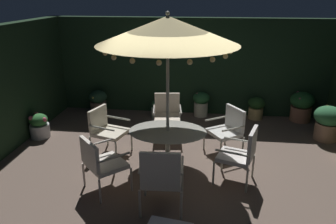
{
  "coord_description": "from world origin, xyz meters",
  "views": [
    {
      "loc": [
        0.41,
        -5.4,
        3.11
      ],
      "look_at": [
        -0.26,
        0.04,
        1.08
      ],
      "focal_mm": 34.62,
      "sensor_mm": 36.0,
      "label": 1
    }
  ],
  "objects": [
    {
      "name": "potted_plant_right_far",
      "position": [
        2.84,
        2.73,
        0.4
      ],
      "size": [
        0.59,
        0.59,
        0.75
      ],
      "color": "#9E674D",
      "rests_on": "ground_plane"
    },
    {
      "name": "potted_plant_right_near",
      "position": [
        -2.48,
        2.63,
        0.34
      ],
      "size": [
        0.48,
        0.48,
        0.63
      ],
      "color": "#7B6252",
      "rests_on": "ground_plane"
    },
    {
      "name": "ground_plane",
      "position": [
        0.0,
        0.0,
        -0.01
      ],
      "size": [
        7.66,
        6.51,
        0.02
      ],
      "primitive_type": "cube",
      "color": "brown"
    },
    {
      "name": "patio_chair_southeast",
      "position": [
        -0.44,
        1.36,
        0.57
      ],
      "size": [
        0.7,
        0.7,
        0.98
      ],
      "color": "#B2ADA5",
      "rests_on": "ground_plane"
    },
    {
      "name": "patio_chair_northeast",
      "position": [
        1.05,
        -0.42,
        0.58
      ],
      "size": [
        0.74,
        0.72,
        1.02
      ],
      "color": "#B7B6A4",
      "rests_on": "ground_plane"
    },
    {
      "name": "patio_chair_north",
      "position": [
        -0.18,
        -1.37,
        0.61
      ],
      "size": [
        0.66,
        0.62,
        1.06
      ],
      "color": "#BBB4A4",
      "rests_on": "ground_plane"
    },
    {
      "name": "potted_plant_left_far",
      "position": [
        0.29,
        2.76,
        0.36
      ],
      "size": [
        0.44,
        0.44,
        0.65
      ],
      "color": "beige",
      "rests_on": "ground_plane"
    },
    {
      "name": "potted_plant_left_near",
      "position": [
        3.11,
        1.61,
        0.43
      ],
      "size": [
        0.61,
        0.61,
        0.78
      ],
      "color": "#896953",
      "rests_on": "ground_plane"
    },
    {
      "name": "patio_umbrella",
      "position": [
        -0.26,
        0.0,
        2.52
      ],
      "size": [
        2.4,
        2.4,
        2.83
      ],
      "color": "#B8B6AB",
      "rests_on": "ground_plane"
    },
    {
      "name": "patio_chair_south",
      "position": [
        -1.56,
        0.41,
        0.55
      ],
      "size": [
        0.79,
        0.78,
        0.94
      ],
      "color": "#B3B7A6",
      "rests_on": "ground_plane"
    },
    {
      "name": "potted_plant_front_corner",
      "position": [
        1.72,
        2.74,
        0.31
      ],
      "size": [
        0.43,
        0.43,
        0.57
      ],
      "color": "tan",
      "rests_on": "ground_plane"
    },
    {
      "name": "patio_chair_southwest",
      "position": [
        -1.24,
        -0.94,
        0.55
      ],
      "size": [
        0.87,
        0.87,
        0.94
      ],
      "color": "#BBB0A5",
      "rests_on": "ground_plane"
    },
    {
      "name": "potted_plant_back_left",
      "position": [
        -3.3,
        0.95,
        0.28
      ],
      "size": [
        0.43,
        0.43,
        0.56
      ],
      "color": "silver",
      "rests_on": "ground_plane"
    },
    {
      "name": "patio_dining_table",
      "position": [
        -0.26,
        0.0,
        0.58
      ],
      "size": [
        1.44,
        1.1,
        0.73
      ],
      "color": "#B4B7A3",
      "rests_on": "ground_plane"
    },
    {
      "name": "patio_chair_east",
      "position": [
        0.89,
        0.74,
        0.54
      ],
      "size": [
        0.82,
        0.83,
        0.94
      ],
      "color": "#B7B5A3",
      "rests_on": "ground_plane"
    },
    {
      "name": "hedge_backdrop_rear",
      "position": [
        0.0,
        3.1,
        1.26
      ],
      "size": [
        7.66,
        0.3,
        2.52
      ],
      "primitive_type": "cube",
      "color": "#1A301E",
      "rests_on": "ground_plane"
    },
    {
      "name": "potted_plant_back_right",
      "position": [
        -0.81,
        2.46,
        0.26
      ],
      "size": [
        0.37,
        0.37,
        0.51
      ],
      "color": "silver",
      "rests_on": "ground_plane"
    }
  ]
}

